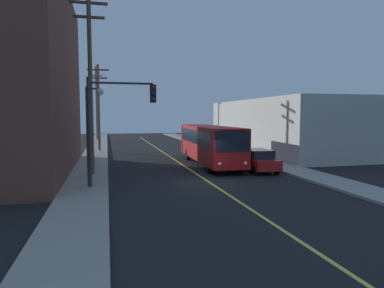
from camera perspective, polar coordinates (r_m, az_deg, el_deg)
ground_plane at (r=21.30m, az=2.84°, el=-6.32°), size 120.00×120.00×0.00m
sidewalk_left at (r=30.32m, az=-16.06°, el=-3.05°), size 2.50×90.00×0.15m
sidewalk_right at (r=33.07m, az=9.94°, el=-2.30°), size 2.50×90.00×0.15m
lane_stripe_center at (r=35.77m, az=-4.06°, el=-1.83°), size 0.16×60.00×0.01m
building_right_warehouse at (r=40.76m, az=16.41°, el=2.85°), size 12.00×22.40×5.77m
city_bus at (r=28.64m, az=2.88°, el=0.19°), size 2.93×12.22×3.20m
parked_car_red at (r=25.70m, az=10.76°, el=-2.59°), size 1.94×4.46×1.62m
utility_pole_near at (r=23.98m, az=-16.41°, el=10.47°), size 2.40×0.28×11.76m
utility_pole_mid at (r=40.42m, az=-15.15°, el=6.50°), size 2.40×0.28×9.61m
utility_pole_far at (r=59.36m, az=-15.46°, el=7.03°), size 2.40×0.28×11.93m
traffic_signal_left_corner at (r=19.58m, az=-12.12°, el=5.28°), size 3.75×0.48×6.00m
street_lamp_left at (r=19.98m, az=-16.20°, el=3.58°), size 0.98×0.40×5.50m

